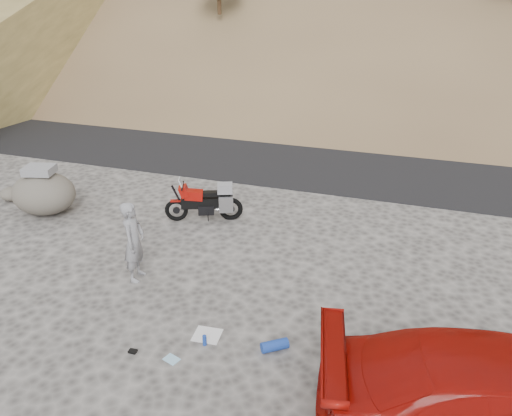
{
  "coord_description": "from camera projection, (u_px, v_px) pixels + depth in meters",
  "views": [
    {
      "loc": [
        4.77,
        -7.73,
        5.78
      ],
      "look_at": [
        1.6,
        1.97,
        1.0
      ],
      "focal_mm": 35.0,
      "sensor_mm": 36.0,
      "label": 1
    }
  ],
  "objects": [
    {
      "name": "gear_blue_mat",
      "position": [
        275.0,
        345.0,
        8.44
      ],
      "size": [
        0.49,
        0.43,
        0.19
      ],
      "primitive_type": "cylinder",
      "rotation": [
        0.0,
        1.57,
        0.63
      ],
      "color": "#1B3DA3",
      "rests_on": "ground"
    },
    {
      "name": "gear_blue_cloth",
      "position": [
        172.0,
        359.0,
        8.26
      ],
      "size": [
        0.3,
        0.26,
        0.01
      ],
      "primitive_type": "cube",
      "rotation": [
        0.0,
        0.0,
        -0.32
      ],
      "color": "#98CBEB",
      "rests_on": "ground"
    },
    {
      "name": "gear_bottle",
      "position": [
        205.0,
        340.0,
        8.55
      ],
      "size": [
        0.07,
        0.07,
        0.19
      ],
      "primitive_type": "cylinder",
      "rotation": [
        0.0,
        0.0,
        -0.02
      ],
      "color": "#1B3DA3",
      "rests_on": "ground"
    },
    {
      "name": "gear_white_cloth",
      "position": [
        207.0,
        335.0,
        8.81
      ],
      "size": [
        0.51,
        0.46,
        0.02
      ],
      "primitive_type": "cube",
      "rotation": [
        0.0,
        0.0,
        0.08
      ],
      "color": "white",
      "rests_on": "ground"
    },
    {
      "name": "boulder",
      "position": [
        44.0,
        193.0,
        13.15
      ],
      "size": [
        1.75,
        1.51,
        1.28
      ],
      "rotation": [
        0.0,
        0.0,
        0.04
      ],
      "color": "#514B45",
      "rests_on": "ground"
    },
    {
      "name": "man",
      "position": [
        138.0,
        277.0,
        10.5
      ],
      "size": [
        0.5,
        0.68,
        1.73
      ],
      "primitive_type": "imported",
      "rotation": [
        0.0,
        0.0,
        1.71
      ],
      "color": "gray",
      "rests_on": "ground"
    },
    {
      "name": "motorcycle",
      "position": [
        207.0,
        202.0,
        12.75
      ],
      "size": [
        1.91,
        0.99,
        1.19
      ],
      "rotation": [
        0.0,
        0.0,
        0.37
      ],
      "color": "black",
      "rests_on": "ground"
    },
    {
      "name": "gear_glove_a",
      "position": [
        133.0,
        351.0,
        8.41
      ],
      "size": [
        0.14,
        0.1,
        0.04
      ],
      "primitive_type": "cube",
      "rotation": [
        0.0,
        0.0,
        0.04
      ],
      "color": "black",
      "rests_on": "ground"
    },
    {
      "name": "ground",
      "position": [
        154.0,
        279.0,
        10.45
      ],
      "size": [
        140.0,
        140.0,
        0.0
      ],
      "primitive_type": "plane",
      "color": "#454240",
      "rests_on": "ground"
    },
    {
      "name": "road",
      "position": [
        274.0,
        149.0,
        18.2
      ],
      "size": [
        120.0,
        7.0,
        0.05
      ],
      "primitive_type": "cube",
      "color": "black",
      "rests_on": "ground"
    },
    {
      "name": "small_rock",
      "position": [
        12.0,
        194.0,
        14.02
      ],
      "size": [
        0.7,
        0.65,
        0.38
      ],
      "rotation": [
        0.0,
        0.0,
        -0.13
      ],
      "color": "#514B45",
      "rests_on": "ground"
    }
  ]
}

